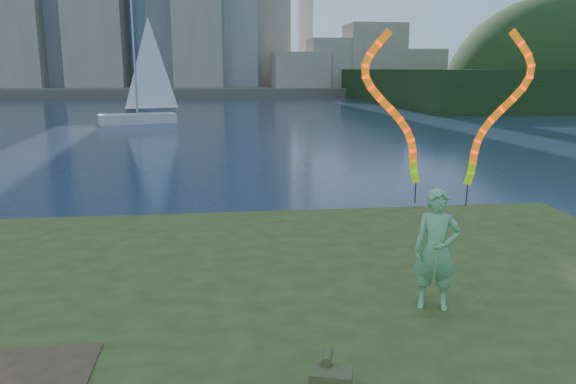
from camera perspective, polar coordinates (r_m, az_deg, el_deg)
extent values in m
plane|color=#19263F|center=(9.15, -12.05, -14.20)|extent=(320.00, 320.00, 0.00)
cube|color=#344318|center=(7.09, -13.66, -16.69)|extent=(14.00, 12.00, 0.30)
cube|color=#4B4637|center=(103.22, -7.71, 10.37)|extent=(320.00, 40.00, 1.20)
imported|color=#127E18|center=(7.95, 14.83, -5.70)|extent=(0.71, 0.58, 1.68)
cylinder|color=black|center=(7.85, 12.81, -0.08)|extent=(0.02, 0.02, 0.30)
cylinder|color=black|center=(7.89, 17.69, -0.28)|extent=(0.02, 0.02, 0.30)
cube|color=#444B29|center=(5.99, 4.39, -18.88)|extent=(0.49, 0.39, 0.30)
cylinder|color=#444B29|center=(6.06, 4.03, -16.29)|extent=(0.18, 0.30, 0.10)
cube|color=beige|center=(44.42, -15.02, 7.18)|extent=(5.89, 3.35, 0.79)
cylinder|color=gray|center=(44.27, -15.34, 12.82)|extent=(0.16, 0.16, 8.53)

